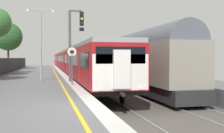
# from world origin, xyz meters

# --- Properties ---
(ground) EXTENTS (17.40, 110.00, 1.21)m
(ground) POSITION_xyz_m (2.64, 0.00, -0.61)
(ground) COLOR slate
(commuter_train_at_platform) EXTENTS (2.83, 58.99, 3.81)m
(commuter_train_at_platform) POSITION_xyz_m (2.10, 32.59, 1.27)
(commuter_train_at_platform) COLOR maroon
(commuter_train_at_platform) RESTS_ON ground
(freight_train_adjacent_track) EXTENTS (2.60, 56.71, 4.75)m
(freight_train_adjacent_track) POSITION_xyz_m (6.10, 31.88, 1.60)
(freight_train_adjacent_track) COLOR #232326
(freight_train_adjacent_track) RESTS_ON ground
(signal_gantry) EXTENTS (1.10, 0.24, 5.10)m
(signal_gantry) POSITION_xyz_m (0.62, 10.79, 3.18)
(signal_gantry) COLOR #47474C
(signal_gantry) RESTS_ON ground
(speed_limit_sign) EXTENTS (0.59, 0.08, 2.36)m
(speed_limit_sign) POSITION_xyz_m (0.25, 8.02, 1.52)
(speed_limit_sign) COLOR #59595B
(speed_limit_sign) RESTS_ON ground
(platform_lamp_mid) EXTENTS (2.00, 0.20, 5.36)m
(platform_lamp_mid) POSITION_xyz_m (-1.68, 12.15, 3.18)
(platform_lamp_mid) COLOR #93999E
(platform_lamp_mid) RESTS_ON ground
(background_tree_centre) EXTENTS (4.12, 4.12, 6.89)m
(background_tree_centre) POSITION_xyz_m (-6.76, 34.05, 4.71)
(background_tree_centre) COLOR #473323
(background_tree_centre) RESTS_ON ground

